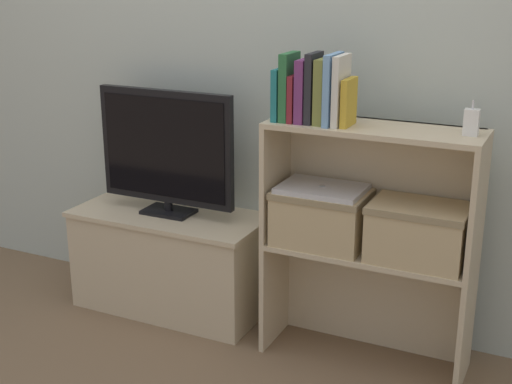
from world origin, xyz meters
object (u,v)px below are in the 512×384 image
Objects in this scene: book_charcoal at (314,88)px; storage_basket_left at (321,215)px; book_maroon at (296,98)px; book_ivory at (341,91)px; book_teal at (281,94)px; storage_basket_right at (418,230)px; book_mustard at (349,102)px; tv at (166,150)px; book_skyblue at (333,89)px; baby_monitor at (471,122)px; book_forest at (289,87)px; laptop at (322,189)px; tv_stand at (171,261)px; book_plum at (305,91)px; book_olive at (323,91)px.

storage_basket_left is at bearing 29.98° from book_charcoal.
book_ivory reaches higher than book_maroon.
book_teal is 0.71m from storage_basket_right.
book_maroon is at bearing 180.00° from book_mustard.
storage_basket_right is (1.11, -0.06, -0.16)m from tv.
baby_monitor is at bearing 4.27° from book_skyblue.
book_maroon is (0.63, -0.08, 0.29)m from tv.
book_forest is at bearing -177.60° from storage_basket_right.
tv is 0.78m from book_charcoal.
tv is 2.49× the size of book_charcoal.
laptop is at bearing -90.00° from storage_basket_left.
tv is 0.84m from book_skyblue.
tv_stand is 4.47× the size of book_teal.
book_plum reaches higher than laptop.
book_forest is at bearing 180.00° from book_skyblue.
tv_stand is 3.41× the size of book_ivory.
book_forest is 0.40m from laptop.
book_teal is at bearing 180.00° from book_olive.
tv is 3.67× the size of book_maroon.
book_skyblue is 0.39m from laptop.
book_teal is (0.57, -0.09, 0.81)m from tv_stand.
book_forest is at bearing 180.00° from book_maroon.
tv is 0.74m from laptop.
tv_stand is 1.10m from book_charcoal.
storage_basket_right is at bearing 3.26° from book_olive.
book_forest is 0.23m from book_mustard.
book_ivory is 0.49m from storage_basket_left.
baby_monitor is at bearing 4.57° from book_ivory.
book_mustard is at bearing 0.00° from book_charcoal.
book_mustard reaches higher than tv_stand.
book_teal is at bearing -172.68° from laptop.
storage_basket_left is at bearing 9.09° from book_forest.
book_skyblue reaches higher than book_maroon.
tv is at bearing 177.81° from baby_monitor.
baby_monitor is at bearing 3.17° from book_forest.
book_olive reaches higher than book_teal.
laptop is (0.73, -0.06, 0.46)m from tv_stand.
tv is at bearing 173.11° from book_charcoal.
book_mustard reaches higher than laptop.
book_plum is 0.48m from storage_basket_left.
book_maroon is at bearing -7.75° from tv_stand.
book_ivory is 1.47× the size of book_mustard.
book_plum reaches higher than book_mustard.
tv_stand is 7.06× the size of baby_monitor.
book_mustard reaches higher than baby_monitor.
book_mustard is at bearing 0.00° from book_teal.
book_skyblue reaches higher than book_ivory.
tv_stand is at bearing 174.97° from storage_basket_left.
laptop is (0.13, 0.02, -0.38)m from book_forest.
storage_basket_left is (0.04, 0.02, -0.49)m from book_charcoal.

